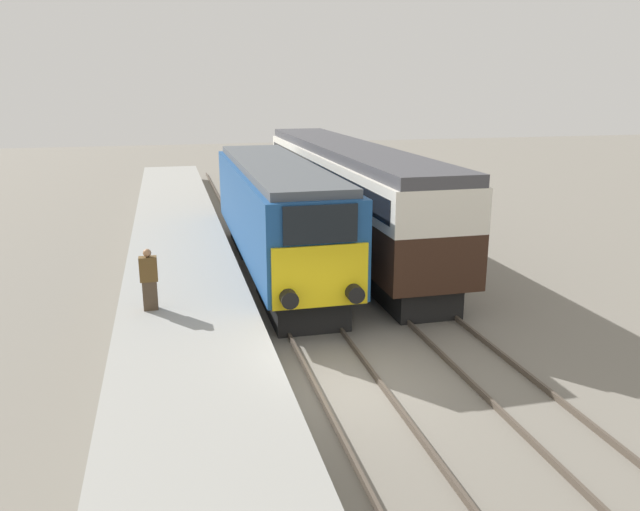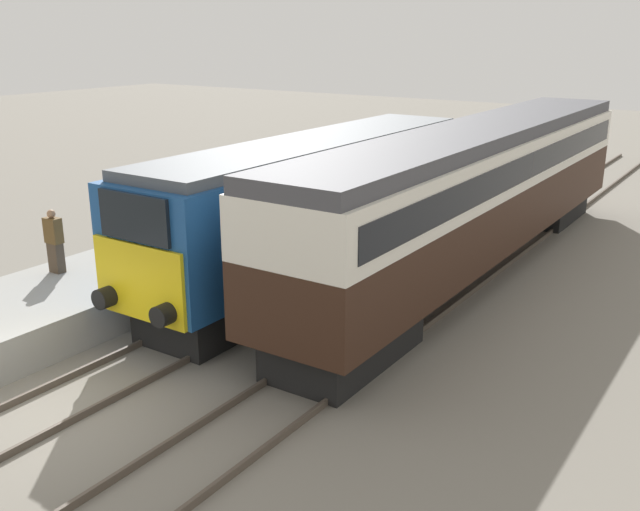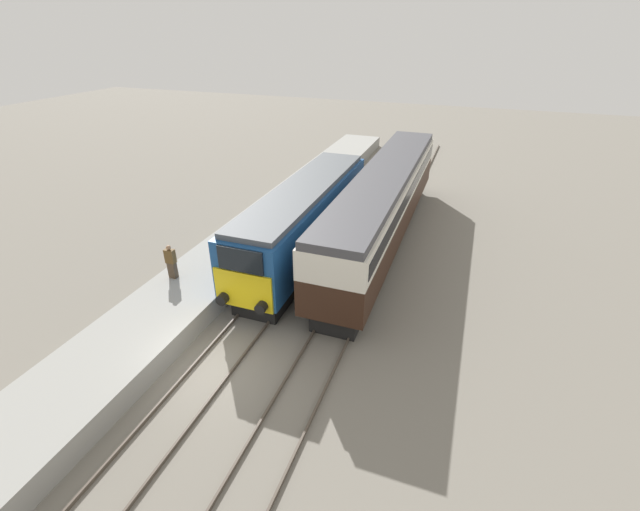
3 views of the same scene
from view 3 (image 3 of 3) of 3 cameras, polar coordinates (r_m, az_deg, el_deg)
ground_plane at (r=16.35m, az=-13.94°, el=-14.36°), size 120.00×120.00×0.00m
platform_left at (r=23.14m, az=-10.44°, el=1.20°), size 3.50×50.00×0.91m
rails_near_track at (r=19.66m, az=-6.19°, el=-5.09°), size 1.51×60.00×0.14m
rails_far_track at (r=18.63m, az=3.36°, el=-7.09°), size 1.50×60.00×0.14m
locomotive at (r=21.76m, az=-2.08°, el=4.88°), size 2.70×13.26×3.92m
passenger_carriage at (r=23.49m, az=8.55°, el=7.35°), size 2.75×18.56×4.18m
person_on_platform at (r=19.87m, az=-19.23°, el=-0.80°), size 0.44×0.26×1.60m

